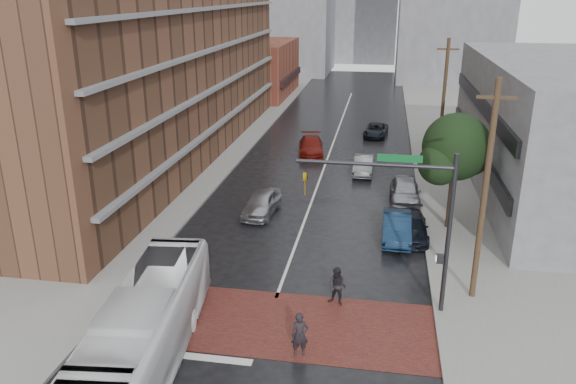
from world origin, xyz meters
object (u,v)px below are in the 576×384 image
(transit_bus, at_px, (147,327))
(car_parked_mid, at_px, (411,227))
(pedestrian_b, at_px, (337,286))
(suv_travel, at_px, (376,130))
(car_parked_far, at_px, (405,191))
(car_travel_b, at_px, (363,165))
(pedestrian_a, at_px, (300,335))
(car_travel_c, at_px, (311,146))
(car_travel_a, at_px, (262,203))
(car_parked_near, at_px, (397,227))

(transit_bus, distance_m, car_parked_mid, 16.74)
(pedestrian_b, relative_size, suv_travel, 0.41)
(car_parked_far, bearing_deg, car_parked_mid, -88.62)
(car_travel_b, xyz_separation_m, suv_travel, (0.70, 11.93, -0.07))
(pedestrian_a, xyz_separation_m, car_travel_c, (-3.23, 28.02, -0.17))
(pedestrian_a, distance_m, car_parked_mid, 12.81)
(car_travel_c, bearing_deg, car_parked_far, -61.98)
(pedestrian_a, distance_m, car_travel_c, 28.21)
(car_travel_a, xyz_separation_m, car_travel_c, (1.28, 14.10, -0.01))
(transit_bus, distance_m, car_parked_near, 15.88)
(transit_bus, distance_m, suv_travel, 37.44)
(pedestrian_a, height_order, car_travel_b, pedestrian_a)
(transit_bus, xyz_separation_m, car_travel_b, (6.96, 24.70, -0.84))
(car_travel_b, xyz_separation_m, car_parked_far, (2.97, -5.87, 0.14))
(suv_travel, bearing_deg, pedestrian_a, -87.64)
(pedestrian_a, bearing_deg, car_parked_mid, 54.48)
(car_travel_c, xyz_separation_m, car_parked_near, (7.00, -16.52, 0.00))
(pedestrian_a, xyz_separation_m, pedestrian_b, (1.08, 3.97, -0.01))
(pedestrian_b, relative_size, car_parked_near, 0.40)
(pedestrian_a, relative_size, car_parked_near, 0.41)
(suv_travel, xyz_separation_m, car_parked_mid, (2.50, -23.35, 0.02))
(suv_travel, height_order, car_parked_far, car_parked_far)
(car_parked_near, bearing_deg, car_travel_b, 101.43)
(car_travel_b, bearing_deg, car_parked_near, -78.22)
(pedestrian_b, bearing_deg, car_travel_c, 119.49)
(car_parked_mid, bearing_deg, pedestrian_b, -115.09)
(car_parked_mid, relative_size, car_parked_far, 0.92)
(suv_travel, relative_size, car_parked_far, 0.92)
(car_travel_c, xyz_separation_m, suv_travel, (5.33, 7.28, -0.12))
(pedestrian_b, distance_m, car_travel_b, 19.40)
(transit_bus, xyz_separation_m, car_parked_far, (9.92, 18.84, -0.70))
(transit_bus, xyz_separation_m, pedestrian_a, (5.55, 1.34, -0.62))
(pedestrian_b, height_order, car_travel_a, pedestrian_b)
(car_travel_a, distance_m, car_parked_far, 9.58)
(pedestrian_a, bearing_deg, car_travel_b, 72.10)
(car_travel_c, bearing_deg, car_travel_b, -52.93)
(car_travel_a, xyz_separation_m, car_parked_far, (8.88, 3.57, 0.08))
(pedestrian_b, distance_m, car_travel_c, 24.44)
(car_travel_a, relative_size, car_travel_c, 0.86)
(pedestrian_a, height_order, car_travel_a, pedestrian_a)
(pedestrian_b, bearing_deg, suv_travel, 107.46)
(car_parked_near, bearing_deg, car_parked_far, 84.43)
(car_travel_b, bearing_deg, car_parked_far, -62.66)
(pedestrian_b, height_order, car_travel_c, pedestrian_b)
(transit_bus, xyz_separation_m, car_travel_a, (1.04, 15.26, -0.78))
(car_parked_far, bearing_deg, suv_travel, 96.28)
(car_travel_a, bearing_deg, car_parked_near, -10.93)
(car_parked_far, bearing_deg, pedestrian_a, -105.02)
(transit_bus, xyz_separation_m, car_parked_mid, (10.15, 13.29, -0.88))
(car_travel_c, bearing_deg, car_travel_a, -103.02)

